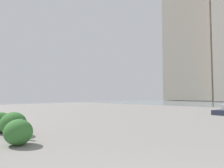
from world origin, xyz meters
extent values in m
cube|color=#9E9384|center=(27.15, -65.18, 18.23)|extent=(15.67, 11.95, 36.46)
cylinder|color=#232328|center=(6.59, -1.20, 0.30)|extent=(0.12, 0.12, 0.60)
sphere|color=#232328|center=(6.59, -1.20, 0.64)|extent=(0.13, 0.13, 0.13)
cylinder|color=#232328|center=(8.29, -1.17, 0.33)|extent=(0.12, 0.12, 0.67)
sphere|color=#232328|center=(8.29, -1.17, 0.71)|extent=(0.13, 0.13, 0.13)
ellipsoid|color=#2D6628|center=(8.50, -1.06, 0.41)|extent=(0.97, 0.87, 0.82)
ellipsoid|color=#387533|center=(5.80, -0.77, 0.39)|extent=(0.92, 0.83, 0.78)
ellipsoid|color=#387533|center=(7.43, -1.18, 0.44)|extent=(1.04, 0.94, 0.89)
camera|label=1|loc=(-0.60, 1.61, 1.51)|focal=32.01mm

